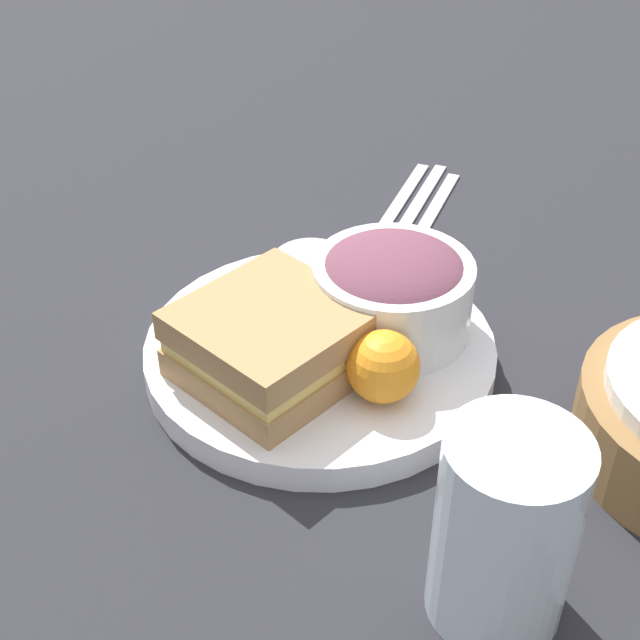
# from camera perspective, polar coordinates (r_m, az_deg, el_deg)

# --- Properties ---
(ground_plane) EXTENTS (4.00, 4.00, 0.00)m
(ground_plane) POSITION_cam_1_polar(r_m,az_deg,el_deg) (0.69, 0.00, -2.81)
(ground_plane) COLOR #232328
(plate) EXTENTS (0.27, 0.27, 0.02)m
(plate) POSITION_cam_1_polar(r_m,az_deg,el_deg) (0.68, 0.00, -2.10)
(plate) COLOR silver
(plate) RESTS_ON ground_plane
(sandwich) EXTENTS (0.14, 0.14, 0.05)m
(sandwich) POSITION_cam_1_polar(r_m,az_deg,el_deg) (0.63, -3.09, -1.39)
(sandwich) COLOR #A37A4C
(sandwich) RESTS_ON plate
(salad_bowl) EXTENTS (0.12, 0.12, 0.07)m
(salad_bowl) POSITION_cam_1_polar(r_m,az_deg,el_deg) (0.67, 4.67, 2.04)
(salad_bowl) COLOR white
(salad_bowl) RESTS_ON plate
(dressing_cup) EXTENTS (0.06, 0.06, 0.03)m
(dressing_cup) POSITION_cam_1_polar(r_m,az_deg,el_deg) (0.72, -0.58, 2.92)
(dressing_cup) COLOR #99999E
(dressing_cup) RESTS_ON plate
(orange_wedge) EXTENTS (0.05, 0.05, 0.05)m
(orange_wedge) POSITION_cam_1_polar(r_m,az_deg,el_deg) (0.61, 4.06, -2.99)
(orange_wedge) COLOR orange
(orange_wedge) RESTS_ON plate
(drink_glass) EXTENTS (0.08, 0.08, 0.13)m
(drink_glass) POSITION_cam_1_polar(r_m,az_deg,el_deg) (0.50, 11.74, -13.07)
(drink_glass) COLOR silver
(drink_glass) RESTS_ON ground_plane
(fork) EXTENTS (0.19, 0.04, 0.01)m
(fork) POSITION_cam_1_polar(r_m,az_deg,el_deg) (0.89, 4.92, 7.30)
(fork) COLOR #B2B2B7
(fork) RESTS_ON ground_plane
(knife) EXTENTS (0.20, 0.04, 0.01)m
(knife) POSITION_cam_1_polar(r_m,az_deg,el_deg) (0.88, 6.04, 7.08)
(knife) COLOR #B2B2B7
(knife) RESTS_ON ground_plane
(spoon) EXTENTS (0.17, 0.04, 0.01)m
(spoon) POSITION_cam_1_polar(r_m,az_deg,el_deg) (0.88, 7.17, 6.85)
(spoon) COLOR #B2B2B7
(spoon) RESTS_ON ground_plane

